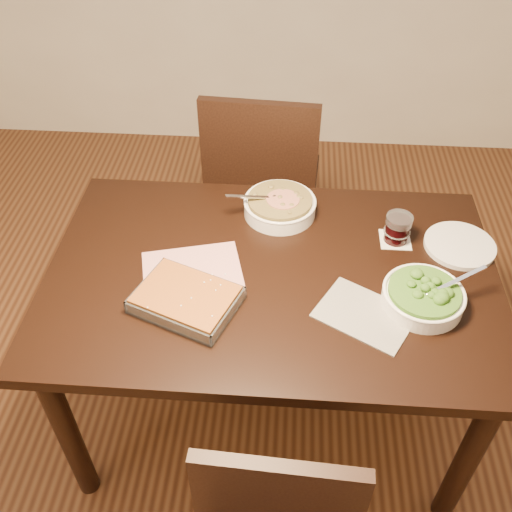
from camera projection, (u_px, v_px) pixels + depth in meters
The scene contains 11 objects.
ground at pixel (269, 405), 2.28m from camera, with size 4.00×4.00×0.00m, color #3F2112.
table at pixel (272, 293), 1.83m from camera, with size 1.40×0.90×0.75m.
magazine_a at pixel (192, 271), 1.76m from camera, with size 0.30×0.22×0.01m, color #B53344.
magazine_b at pixel (365, 315), 1.64m from camera, with size 0.26×0.19×0.00m, color #23242A.
coaster at pixel (395, 240), 1.87m from camera, with size 0.10×0.10×0.00m, color white.
stew_bowl at pixel (280, 205), 1.96m from camera, with size 0.27×0.25×0.09m.
broccoli_bowl at pixel (423, 296), 1.65m from camera, with size 0.26×0.24×0.09m.
baking_dish at pixel (186, 299), 1.65m from camera, with size 0.34×0.30×0.05m.
wine_tumbler at pixel (398, 228), 1.84m from camera, with size 0.09×0.09×0.10m.
dinner_plate at pixel (460, 245), 1.84m from camera, with size 0.23×0.23×0.02m, color silver.
chair_far at pixel (263, 180), 2.47m from camera, with size 0.49×0.49×0.98m.
Camera 1 is at (0.04, -1.26, 1.99)m, focal length 40.00 mm.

